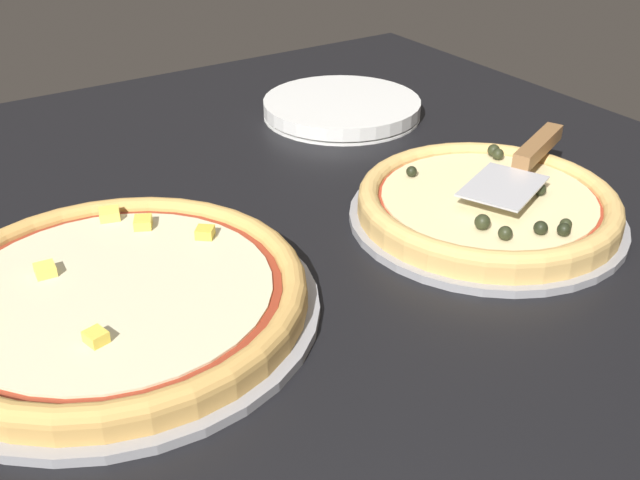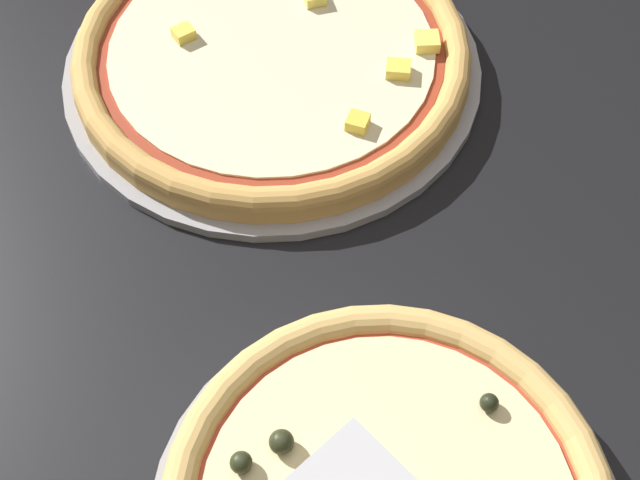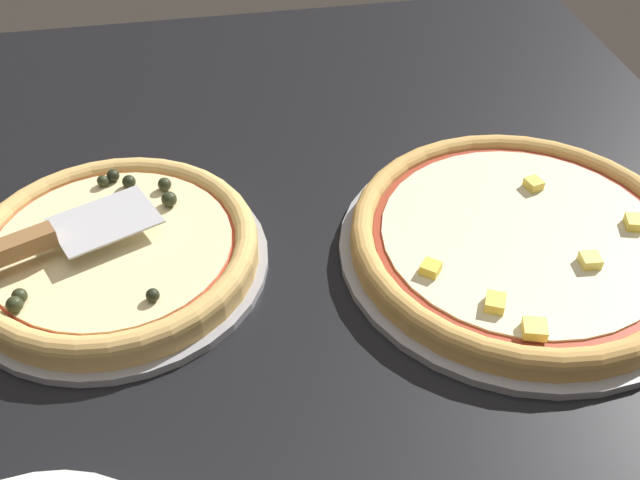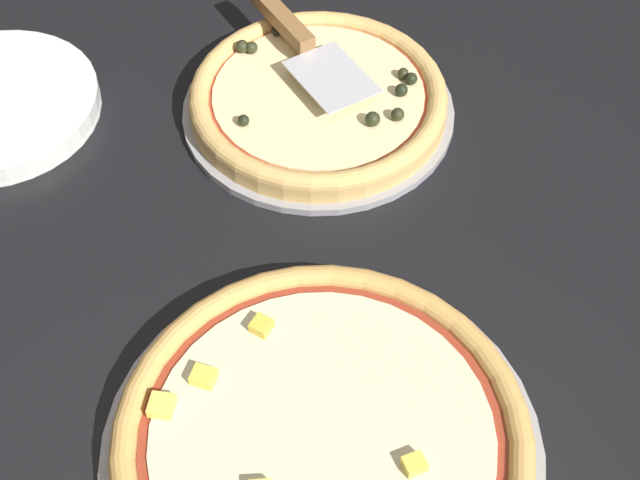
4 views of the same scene
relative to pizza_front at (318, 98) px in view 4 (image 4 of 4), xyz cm
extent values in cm
cube|color=black|center=(7.32, 16.62, -4.48)|extent=(139.53, 123.42, 3.60)
cylinder|color=#939399|center=(0.02, 0.01, -2.18)|extent=(33.76, 33.76, 1.00)
cylinder|color=#DBAD60|center=(0.02, 0.01, -0.63)|extent=(31.73, 31.73, 2.09)
torus|color=#DBAD60|center=(0.02, 0.01, 0.42)|extent=(31.73, 31.73, 2.50)
cylinder|color=#A33823|center=(0.02, 0.01, 0.49)|extent=(27.58, 27.58, 0.15)
cylinder|color=beige|center=(0.02, 0.01, 0.62)|extent=(26.02, 26.02, 0.40)
sphere|color=black|center=(-11.51, -0.03, 1.58)|extent=(1.52, 1.52, 1.52)
sphere|color=#282D19|center=(7.81, -8.72, 1.60)|extent=(1.57, 1.57, 1.57)
sphere|color=black|center=(3.77, -11.87, 1.52)|extent=(1.41, 1.41, 1.41)
sphere|color=#282D19|center=(-8.60, 6.00, 1.61)|extent=(1.60, 1.60, 1.60)
sphere|color=#282D19|center=(8.48, -9.06, 1.65)|extent=(1.67, 1.67, 1.67)
sphere|color=black|center=(-9.88, 1.86, 1.61)|extent=(1.59, 1.59, 1.59)
sphere|color=#282D19|center=(-5.51, 6.44, 1.71)|extent=(1.80, 1.80, 1.80)
sphere|color=black|center=(9.52, 4.31, 1.51)|extent=(1.40, 1.40, 1.40)
sphere|color=black|center=(-3.10, -5.34, 1.62)|extent=(1.61, 1.61, 1.61)
sphere|color=#282D19|center=(-10.76, -1.22, 1.51)|extent=(1.38, 1.38, 1.38)
cylinder|color=#939399|center=(6.09, 44.98, -2.18)|extent=(41.01, 41.01, 1.00)
cylinder|color=tan|center=(6.09, 44.98, -0.80)|extent=(38.54, 38.54, 1.77)
torus|color=tan|center=(6.09, 44.98, 0.09)|extent=(38.54, 38.54, 2.49)
cylinder|color=maroon|center=(6.09, 44.98, 0.16)|extent=(33.50, 33.50, 0.15)
cylinder|color=beige|center=(6.09, 44.98, 0.29)|extent=(31.61, 31.61, 0.40)
cube|color=yellow|center=(10.35, 32.93, 1.05)|extent=(2.65, 2.66, 1.13)
cube|color=#F9E05B|center=(20.31, 40.30, 1.05)|extent=(2.84, 2.83, 1.13)
cube|color=#F4D64C|center=(-1.46, 49.23, 1.05)|extent=(2.29, 2.14, 1.13)
cube|color=#F4D64C|center=(16.29, 37.80, 1.05)|extent=(2.90, 2.74, 1.13)
cube|color=#B7B7BC|center=(-1.66, -0.47, 2.73)|extent=(11.40, 13.04, 0.24)
cube|color=olive|center=(3.12, -11.44, 3.61)|extent=(7.23, 12.86, 2.00)
camera|label=1|loc=(-56.77, 61.56, 41.84)|focal=42.00mm
camera|label=2|loc=(-10.75, -16.32, 61.07)|focal=50.00mm
camera|label=3|loc=(63.92, 11.28, 54.99)|focal=42.00mm
camera|label=4|loc=(11.53, 81.23, 74.21)|focal=50.00mm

